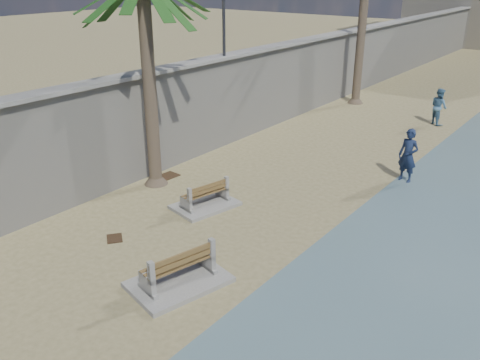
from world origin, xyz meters
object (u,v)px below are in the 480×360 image
Objects in this scene: person_a at (409,152)px; bench_near at (178,269)px; person_b at (439,105)px; bench_far at (205,196)px.

bench_near is at bearing -92.13° from person_a.
person_b reaches higher than bench_near.
person_b reaches higher than bench_far.
bench_near reaches higher than bench_far.
person_a is at bearing 78.48° from bench_near.
person_b is at bearing 78.36° from bench_far.
person_a reaches higher than person_b.
person_a is 7.73m from person_b.
bench_far is 1.14× the size of person_b.
person_a is 1.13× the size of person_b.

